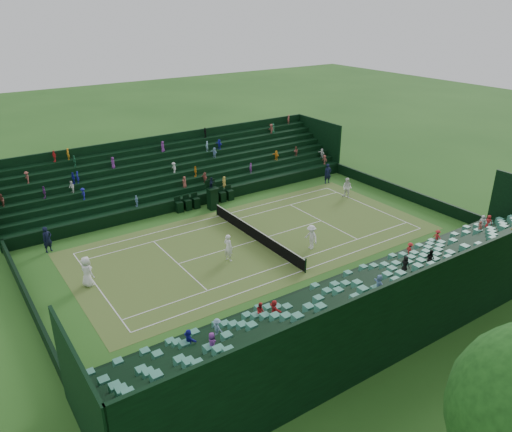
# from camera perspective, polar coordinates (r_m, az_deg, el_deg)

# --- Properties ---
(ground) EXTENTS (160.00, 160.00, 0.00)m
(ground) POSITION_cam_1_polar(r_m,az_deg,el_deg) (37.20, -0.00, -2.83)
(ground) COLOR #25551B
(ground) RESTS_ON ground
(court_surface) EXTENTS (12.97, 26.77, 0.01)m
(court_surface) POSITION_cam_1_polar(r_m,az_deg,el_deg) (37.20, -0.00, -2.82)
(court_surface) COLOR #397627
(court_surface) RESTS_ON ground
(perimeter_wall_north) EXTENTS (17.17, 0.20, 1.00)m
(perimeter_wall_north) POSITION_cam_1_polar(r_m,az_deg,el_deg) (47.05, 16.25, 2.66)
(perimeter_wall_north) COLOR black
(perimeter_wall_north) RESTS_ON ground
(perimeter_wall_south) EXTENTS (17.17, 0.20, 1.00)m
(perimeter_wall_south) POSITION_cam_1_polar(r_m,az_deg,el_deg) (32.03, -24.56, -8.86)
(perimeter_wall_south) COLOR black
(perimeter_wall_south) RESTS_ON ground
(perimeter_wall_east) EXTENTS (0.20, 31.77, 1.00)m
(perimeter_wall_east) POSITION_cam_1_polar(r_m,az_deg,el_deg) (31.16, 8.86, -7.71)
(perimeter_wall_east) COLOR black
(perimeter_wall_east) RESTS_ON ground
(perimeter_wall_west) EXTENTS (0.20, 31.77, 1.00)m
(perimeter_wall_west) POSITION_cam_1_polar(r_m,az_deg,el_deg) (43.68, -6.26, 1.88)
(perimeter_wall_west) COLOR black
(perimeter_wall_west) RESTS_ON ground
(north_grandstand) EXTENTS (6.60, 32.00, 4.90)m
(north_grandstand) POSITION_cam_1_polar(r_m,az_deg,el_deg) (28.22, 14.77, -9.39)
(north_grandstand) COLOR black
(north_grandstand) RESTS_ON ground
(south_grandstand) EXTENTS (6.60, 32.00, 4.90)m
(south_grandstand) POSITION_cam_1_polar(r_m,az_deg,el_deg) (46.84, -8.75, 4.62)
(south_grandstand) COLOR black
(south_grandstand) RESTS_ON ground
(tennis_net) EXTENTS (11.67, 0.10, 1.06)m
(tennis_net) POSITION_cam_1_polar(r_m,az_deg,el_deg) (36.97, -0.00, -2.09)
(tennis_net) COLOR black
(tennis_net) RESTS_ON ground
(umpire_chair) EXTENTS (0.91, 0.91, 2.86)m
(umpire_chair) POSITION_cam_1_polar(r_m,az_deg,el_deg) (42.47, -5.03, 2.33)
(umpire_chair) COLOR black
(umpire_chair) RESTS_ON ground
(courtside_chairs) EXTENTS (0.60, 5.56, 1.29)m
(courtside_chairs) POSITION_cam_1_polar(r_m,az_deg,el_deg) (43.51, -5.83, 1.80)
(courtside_chairs) COLOR black
(courtside_chairs) RESTS_ON ground
(player_near_west) EXTENTS (1.15, 0.96, 2.01)m
(player_near_west) POSITION_cam_1_polar(r_m,az_deg,el_deg) (32.83, -18.77, -6.03)
(player_near_west) COLOR white
(player_near_west) RESTS_ON ground
(player_near_east) EXTENTS (0.83, 0.67, 1.96)m
(player_near_east) POSITION_cam_1_polar(r_m,az_deg,el_deg) (34.07, -3.18, -3.63)
(player_near_east) COLOR white
(player_near_east) RESTS_ON ground
(player_far_west) EXTENTS (1.07, 0.95, 1.85)m
(player_far_west) POSITION_cam_1_polar(r_m,az_deg,el_deg) (45.67, 10.37, 3.18)
(player_far_west) COLOR white
(player_far_west) RESTS_ON ground
(player_far_east) EXTENTS (1.19, 0.71, 1.83)m
(player_far_east) POSITION_cam_1_polar(r_m,az_deg,el_deg) (35.88, 6.32, -2.40)
(player_far_east) COLOR white
(player_far_east) RESTS_ON ground
(line_judge_north) EXTENTS (0.69, 0.83, 1.95)m
(line_judge_north) POSITION_cam_1_polar(r_m,az_deg,el_deg) (49.05, 8.21, 4.82)
(line_judge_north) COLOR black
(line_judge_north) RESTS_ON ground
(line_judge_south) EXTENTS (0.66, 0.81, 1.91)m
(line_judge_south) POSITION_cam_1_polar(r_m,az_deg,el_deg) (38.18, -22.75, -2.48)
(line_judge_south) COLOR black
(line_judge_south) RESTS_ON ground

